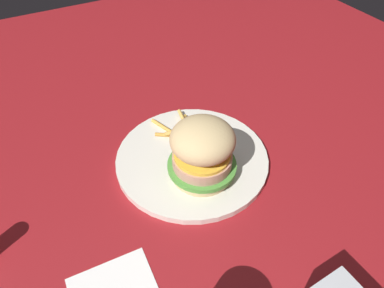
{
  "coord_description": "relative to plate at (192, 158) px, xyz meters",
  "views": [
    {
      "loc": [
        -0.37,
        0.18,
        0.46
      ],
      "look_at": [
        0.01,
        -0.02,
        0.04
      ],
      "focal_mm": 32.72,
      "sensor_mm": 36.0,
      "label": 1
    }
  ],
  "objects": [
    {
      "name": "ground_plane",
      "position": [
        -0.01,
        0.02,
        -0.01
      ],
      "size": [
        1.6,
        1.6,
        0.0
      ],
      "primitive_type": "plane",
      "color": "maroon"
    },
    {
      "name": "plate",
      "position": [
        0.0,
        0.0,
        0.0
      ],
      "size": [
        0.27,
        0.27,
        0.01
      ],
      "primitive_type": "cylinder",
      "color": "silver",
      "rests_on": "ground_plane"
    },
    {
      "name": "sandwich",
      "position": [
        -0.04,
        0.0,
        0.06
      ],
      "size": [
        0.12,
        0.12,
        0.11
      ],
      "color": "tan",
      "rests_on": "plate"
    },
    {
      "name": "fries_pile",
      "position": [
        0.07,
        -0.01,
        0.01
      ],
      "size": [
        0.09,
        0.09,
        0.01
      ],
      "color": "gold",
      "rests_on": "plate"
    }
  ]
}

